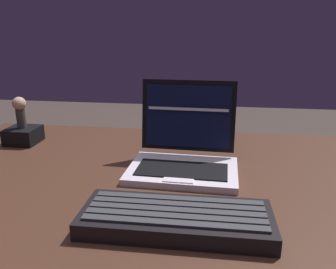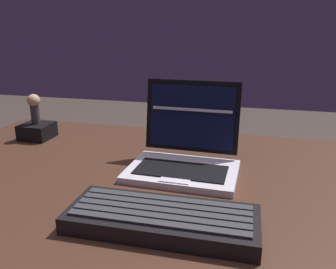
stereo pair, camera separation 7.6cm
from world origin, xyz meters
TOP-DOWN VIEW (x-y plane):
  - desk at (0.00, 0.00)m, footprint 1.53×0.81m
  - laptop_front at (-0.10, 0.09)m, footprint 0.25×0.21m
  - external_keyboard at (-0.09, -0.16)m, footprint 0.32×0.13m
  - figurine_stand at (-0.58, 0.21)m, footprint 0.09×0.09m
  - figurine at (-0.58, 0.21)m, footprint 0.04×0.04m

SIDE VIEW (x-z plane):
  - desk at x=0.00m, z-range 0.27..0.99m
  - external_keyboard at x=-0.09m, z-range 0.72..0.75m
  - figurine_stand at x=-0.58m, z-range 0.72..0.77m
  - laptop_front at x=-0.10m, z-range 0.66..0.86m
  - figurine at x=-0.58m, z-range 0.77..0.86m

